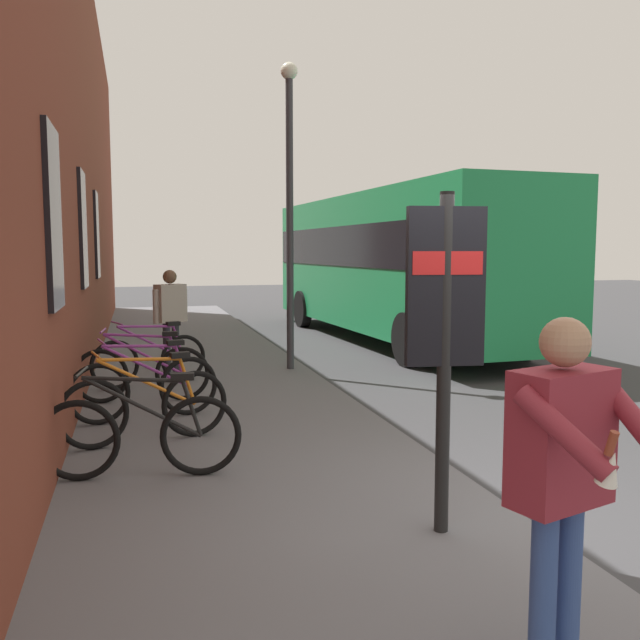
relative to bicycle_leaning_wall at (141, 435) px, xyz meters
The scene contains 13 objects.
ground 5.81m from the bicycle_leaning_wall, 40.82° to the right, with size 60.00×60.00×0.00m, color #38383A.
sidewalk_pavement 6.48m from the bicycle_leaning_wall, ahead, with size 24.00×3.50×0.12m, color slate.
station_facade 8.13m from the bicycle_leaning_wall, ahead, with size 22.00×0.65×7.57m.
bicycle_leaning_wall is the anchor object (origin of this frame).
bicycle_mid_rack 1.12m from the bicycle_leaning_wall, ahead, with size 0.56×1.74×0.97m.
bicycle_nearest_sign 2.11m from the bicycle_leaning_wall, ahead, with size 0.53×1.75×0.97m.
bicycle_end_of_row 3.10m from the bicycle_leaning_wall, ahead, with size 0.48×1.77×0.97m.
bicycle_beside_lamp 4.19m from the bicycle_leaning_wall, ahead, with size 0.71×1.69×0.97m.
transit_info_sign 2.94m from the bicycle_leaning_wall, 130.00° to the right, with size 0.16×0.56×2.40m.
city_bus 10.57m from the bicycle_leaning_wall, 33.52° to the right, with size 10.61×3.05×3.35m.
pedestrian_crossing_street 5.33m from the bicycle_leaning_wall, ahead, with size 0.45×0.57×1.68m.
tourist_with_hotdogs 3.93m from the bicycle_leaning_wall, 151.46° to the right, with size 0.68×0.67×1.71m.
street_lamp 6.19m from the bicycle_leaning_wall, 26.25° to the right, with size 0.28×0.28×5.03m.
Camera 1 is at (-4.37, 2.80, 2.12)m, focal length 37.88 mm.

